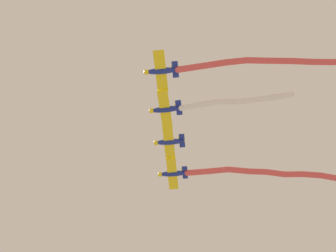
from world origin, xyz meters
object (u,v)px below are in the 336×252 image
object	(u,v)px
airplane_left_wing	(169,142)
airplane_slot	(161,71)
airplane_lead	(173,174)
airplane_right_wing	(165,109)

from	to	relation	value
airplane_left_wing	airplane_slot	bearing A→B (deg)	89.66
airplane_lead	airplane_left_wing	xyz separation A→B (m)	(-6.21, -1.41, 0.30)
airplane_right_wing	airplane_slot	xyz separation A→B (m)	(-6.22, -1.41, 0.30)
airplane_left_wing	airplane_right_wing	bearing A→B (deg)	89.66
airplane_lead	airplane_slot	distance (m)	19.12
airplane_left_wing	airplane_slot	size ratio (longest dim) A/B	1.00
airplane_right_wing	airplane_left_wing	bearing A→B (deg)	-88.19
airplane_lead	airplane_right_wing	size ratio (longest dim) A/B	1.00
airplane_slot	airplane_lead	bearing A→B (deg)	-89.85
airplane_slot	airplane_left_wing	bearing A→B (deg)	-89.85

